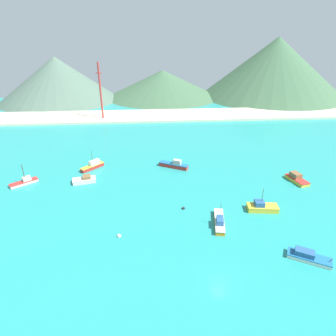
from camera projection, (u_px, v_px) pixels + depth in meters
ground at (193, 198)px, 79.16m from camera, size 260.00×280.00×0.50m
fishing_boat_0 at (174, 165)px, 95.72m from camera, size 9.79×6.53×2.96m
fishing_boat_1 at (219, 221)px, 67.47m from camera, size 3.87×9.72×6.02m
fishing_boat_2 at (297, 178)px, 86.99m from camera, size 4.89×8.19×2.50m
fishing_boat_3 at (262, 207)px, 72.74m from camera, size 7.99×4.06×6.20m
fishing_boat_4 at (85, 180)px, 86.49m from camera, size 7.31×4.56×2.09m
fishing_boat_5 at (24, 182)px, 85.50m from camera, size 7.77×6.54×6.31m
fishing_boat_6 at (93, 166)px, 95.06m from camera, size 7.32×7.17×6.48m
fishing_boat_7 at (308, 257)px, 57.00m from camera, size 8.48×6.41×2.05m
buoy_0 at (183, 208)px, 73.65m from camera, size 0.85×0.85×0.85m
buoy_1 at (119, 236)px, 63.68m from camera, size 0.91×0.91×0.91m
beach_strip at (169, 115)px, 153.56m from camera, size 247.00×23.28×1.20m
hill_west at (57, 79)px, 185.40m from camera, size 75.75×75.75×27.36m
hill_central at (163, 84)px, 197.59m from camera, size 76.78×76.78×17.75m
hill_east at (275, 67)px, 193.82m from camera, size 96.70×96.70×38.67m
radio_tower at (101, 92)px, 141.52m from camera, size 2.84×2.27×28.43m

